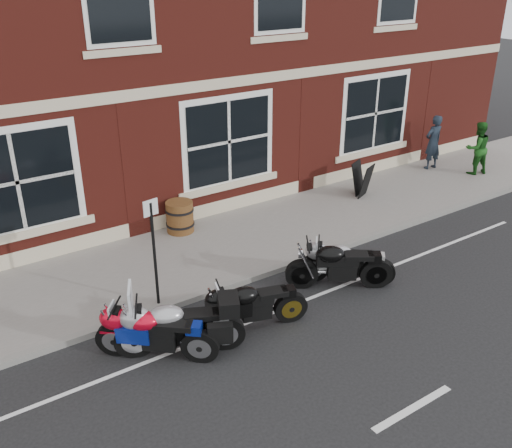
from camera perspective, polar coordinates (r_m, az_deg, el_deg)
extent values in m
plane|color=black|center=(10.82, 3.37, -8.95)|extent=(80.00, 80.00, 0.00)
cube|color=slate|center=(12.95, -4.71, -2.59)|extent=(30.00, 3.00, 0.12)
cube|color=slate|center=(11.76, -0.85, -5.54)|extent=(30.00, 0.16, 0.12)
cylinder|color=black|center=(9.80, -12.06, -11.19)|extent=(0.66, 0.42, 0.67)
cylinder|color=black|center=(9.78, -3.09, -10.69)|extent=(0.66, 0.42, 0.67)
cube|color=black|center=(9.56, -8.01, -9.28)|extent=(0.86, 0.59, 0.23)
ellipsoid|color=#9B9A9F|center=(9.50, -9.01, -8.70)|extent=(0.69, 0.59, 0.33)
cube|color=black|center=(9.51, -5.51, -8.71)|extent=(0.63, 0.49, 0.10)
cube|color=silver|center=(9.33, -12.41, -6.89)|extent=(0.23, 0.41, 0.47)
cylinder|color=black|center=(9.92, -13.87, -11.03)|extent=(0.56, 0.52, 0.63)
cylinder|color=black|center=(9.54, -5.57, -11.94)|extent=(0.56, 0.52, 0.63)
cube|color=black|center=(9.52, -10.25, -9.84)|extent=(0.75, 0.70, 0.22)
ellipsoid|color=red|center=(9.50, -11.17, -9.15)|extent=(0.65, 0.64, 0.32)
cube|color=black|center=(9.38, -7.93, -9.67)|extent=(0.58, 0.55, 0.10)
cylinder|color=black|center=(10.13, -4.14, -9.47)|extent=(0.63, 0.30, 0.62)
cylinder|color=black|center=(10.46, 3.42, -8.22)|extent=(0.63, 0.30, 0.62)
cube|color=black|center=(10.08, -0.56, -7.34)|extent=(0.81, 0.45, 0.21)
ellipsoid|color=black|center=(9.99, -1.37, -6.91)|extent=(0.62, 0.49, 0.31)
cube|color=black|center=(10.14, 1.54, -6.63)|extent=(0.58, 0.40, 0.10)
cylinder|color=black|center=(11.76, 5.77, -4.34)|extent=(0.53, 0.48, 0.59)
cylinder|color=black|center=(11.83, 12.31, -4.65)|extent=(0.53, 0.48, 0.59)
cube|color=black|center=(11.62, 8.92, -3.14)|extent=(0.70, 0.66, 0.20)
ellipsoid|color=#A4A4A8|center=(11.57, 8.27, -2.62)|extent=(0.61, 0.59, 0.30)
cube|color=black|center=(11.61, 10.78, -2.90)|extent=(0.54, 0.52, 0.09)
cylinder|color=black|center=(11.47, 4.58, -4.91)|extent=(0.62, 0.47, 0.66)
cylinder|color=black|center=(11.70, 11.88, -4.78)|extent=(0.62, 0.47, 0.66)
cube|color=black|center=(11.39, 8.12, -3.33)|extent=(0.82, 0.66, 0.23)
ellipsoid|color=black|center=(11.31, 7.38, -2.79)|extent=(0.68, 0.63, 0.33)
cube|color=black|center=(11.42, 10.18, -2.94)|extent=(0.62, 0.53, 0.10)
imported|color=black|center=(18.42, 17.29, 7.82)|extent=(0.63, 0.43, 1.67)
imported|color=#184E16|center=(18.39, 21.25, 7.09)|extent=(0.91, 0.80, 1.59)
cylinder|color=#4E2614|center=(13.61, -7.62, 0.73)|extent=(0.64, 0.64, 0.75)
cylinder|color=black|center=(13.68, -7.58, 0.04)|extent=(0.68, 0.68, 0.05)
cylinder|color=black|center=(13.54, -7.67, 1.42)|extent=(0.68, 0.68, 0.05)
cylinder|color=black|center=(10.53, -10.11, -3.06)|extent=(0.06, 0.06, 2.06)
cube|color=silver|center=(10.13, -10.50, 1.61)|extent=(0.30, 0.07, 0.30)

